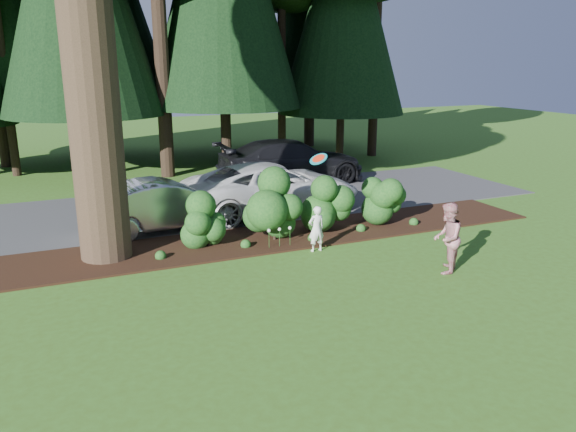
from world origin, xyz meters
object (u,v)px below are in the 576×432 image
object	(u,v)px
car_white_suv	(272,187)
car_dark_suv	(291,161)
frisbee	(319,159)
child	(316,229)
car_silver_wagon	(165,205)
adult	(447,238)

from	to	relation	value
car_white_suv	car_dark_suv	size ratio (longest dim) A/B	0.97
car_white_suv	frisbee	size ratio (longest dim) A/B	12.33
car_white_suv	child	distance (m)	4.09
car_white_suv	frisbee	world-z (taller)	frisbee
child	car_silver_wagon	bearing A→B (deg)	-49.72
car_silver_wagon	adult	xyz separation A→B (m)	(5.31, -6.03, 0.07)
car_dark_suv	adult	world-z (taller)	car_dark_suv
adult	frisbee	xyz separation A→B (m)	(-2.00, 2.73, 1.56)
car_silver_wagon	adult	bearing A→B (deg)	-145.83
car_dark_suv	car_white_suv	bearing A→B (deg)	150.37
car_silver_wagon	car_dark_suv	size ratio (longest dim) A/B	0.74
adult	frisbee	bearing A→B (deg)	-98.28
car_white_suv	child	size ratio (longest dim) A/B	4.81
car_silver_wagon	frisbee	size ratio (longest dim) A/B	9.46
car_dark_suv	frisbee	size ratio (longest dim) A/B	12.75
car_white_suv	frisbee	bearing A→B (deg)	171.97
car_dark_suv	adult	xyz separation A→B (m)	(-0.70, -10.57, -0.06)
frisbee	adult	bearing A→B (deg)	-53.74
car_white_suv	frisbee	distance (m)	4.21
car_silver_wagon	car_white_suv	world-z (taller)	car_white_suv
car_silver_wagon	adult	distance (m)	8.04
car_silver_wagon	frisbee	xyz separation A→B (m)	(3.31, -3.31, 1.64)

